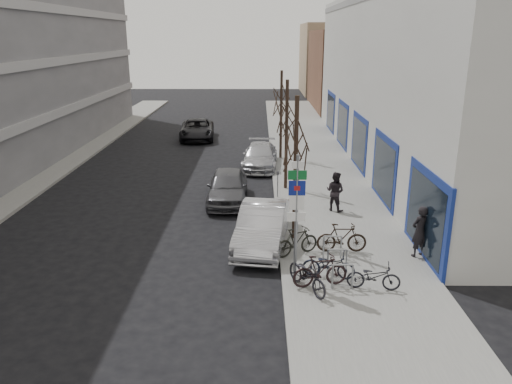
{
  "coord_description": "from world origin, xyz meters",
  "views": [
    {
      "loc": [
        1.3,
        -14.08,
        7.5
      ],
      "look_at": [
        1.16,
        3.39,
        2.0
      ],
      "focal_mm": 35.0,
      "sensor_mm": 36.0,
      "label": 1
    }
  ],
  "objects_px": {
    "bike_far_curb": "(374,274)",
    "parked_car_back": "(260,156)",
    "meter_front": "(283,223)",
    "pedestrian_far": "(335,191)",
    "tree_near": "(296,135)",
    "meter_back": "(275,155)",
    "bike_mid_curb": "(329,263)",
    "bike_near_left": "(307,273)",
    "bike_far_inner": "(342,238)",
    "meter_mid": "(278,181)",
    "tree_mid": "(287,109)",
    "parked_car_mid": "(228,186)",
    "bike_near_right": "(320,271)",
    "bike_rack": "(337,258)",
    "lane_car": "(197,129)",
    "bike_mid_inner": "(297,241)",
    "parked_car_front": "(262,226)",
    "pedestrian_near": "(420,231)",
    "highway_sign_pole": "(296,212)",
    "tree_far": "(281,94)"
  },
  "relations": [
    {
      "from": "bike_mid_curb",
      "to": "parked_car_mid",
      "type": "relative_size",
      "value": 0.37
    },
    {
      "from": "tree_far",
      "to": "bike_rack",
      "type": "bearing_deg",
      "value": -85.68
    },
    {
      "from": "parked_car_front",
      "to": "parked_car_back",
      "type": "distance_m",
      "value": 11.49
    },
    {
      "from": "meter_back",
      "to": "bike_far_curb",
      "type": "relative_size",
      "value": 0.79
    },
    {
      "from": "bike_near_left",
      "to": "pedestrian_far",
      "type": "xyz_separation_m",
      "value": [
        1.85,
        7.19,
        0.31
      ]
    },
    {
      "from": "meter_front",
      "to": "bike_far_inner",
      "type": "xyz_separation_m",
      "value": [
        2.05,
        -0.78,
        -0.23
      ]
    },
    {
      "from": "bike_far_curb",
      "to": "lane_car",
      "type": "xyz_separation_m",
      "value": [
        -8.16,
        23.58,
        0.1
      ]
    },
    {
      "from": "bike_near_right",
      "to": "pedestrian_near",
      "type": "height_order",
      "value": "pedestrian_near"
    },
    {
      "from": "bike_near_right",
      "to": "parked_car_front",
      "type": "height_order",
      "value": "parked_car_front"
    },
    {
      "from": "bike_rack",
      "to": "bike_near_right",
      "type": "distance_m",
      "value": 1.15
    },
    {
      "from": "meter_front",
      "to": "meter_mid",
      "type": "distance_m",
      "value": 5.5
    },
    {
      "from": "parked_car_back",
      "to": "bike_mid_curb",
      "type": "bearing_deg",
      "value": -78.17
    },
    {
      "from": "meter_front",
      "to": "bike_far_curb",
      "type": "bearing_deg",
      "value": -53.6
    },
    {
      "from": "tree_near",
      "to": "meter_back",
      "type": "height_order",
      "value": "tree_near"
    },
    {
      "from": "meter_mid",
      "to": "parked_car_back",
      "type": "xyz_separation_m",
      "value": [
        -0.83,
        6.06,
        -0.22
      ]
    },
    {
      "from": "bike_far_curb",
      "to": "parked_car_back",
      "type": "relative_size",
      "value": 0.33
    },
    {
      "from": "bike_mid_inner",
      "to": "tree_far",
      "type": "bearing_deg",
      "value": -27.88
    },
    {
      "from": "bike_far_curb",
      "to": "highway_sign_pole",
      "type": "bearing_deg",
      "value": 86.83
    },
    {
      "from": "tree_mid",
      "to": "meter_mid",
      "type": "xyz_separation_m",
      "value": [
        -0.45,
        -1.5,
        -3.19
      ]
    },
    {
      "from": "parked_car_back",
      "to": "bike_far_inner",
      "type": "bearing_deg",
      "value": -73.64
    },
    {
      "from": "meter_mid",
      "to": "meter_back",
      "type": "bearing_deg",
      "value": 90.0
    },
    {
      "from": "parked_car_back",
      "to": "pedestrian_near",
      "type": "xyz_separation_m",
      "value": [
        5.48,
        -12.67,
        0.37
      ]
    },
    {
      "from": "tree_near",
      "to": "tree_far",
      "type": "distance_m",
      "value": 13.0
    },
    {
      "from": "parked_car_front",
      "to": "bike_mid_inner",
      "type": "bearing_deg",
      "value": -35.84
    },
    {
      "from": "bike_mid_inner",
      "to": "parked_car_front",
      "type": "bearing_deg",
      "value": 18.64
    },
    {
      "from": "parked_car_mid",
      "to": "pedestrian_near",
      "type": "bearing_deg",
      "value": -42.24
    },
    {
      "from": "meter_back",
      "to": "parked_car_front",
      "type": "xyz_separation_m",
      "value": [
        -0.75,
        -10.94,
        -0.14
      ]
    },
    {
      "from": "parked_car_back",
      "to": "parked_car_front",
      "type": "bearing_deg",
      "value": -86.37
    },
    {
      "from": "bike_far_curb",
      "to": "parked_car_back",
      "type": "height_order",
      "value": "parked_car_back"
    },
    {
      "from": "tree_far",
      "to": "lane_car",
      "type": "distance_m",
      "value": 9.53
    },
    {
      "from": "bike_near_right",
      "to": "parked_car_mid",
      "type": "bearing_deg",
      "value": 9.5
    },
    {
      "from": "bike_mid_inner",
      "to": "bike_far_curb",
      "type": "xyz_separation_m",
      "value": [
        2.15,
        -2.44,
        -0.03
      ]
    },
    {
      "from": "bike_mid_curb",
      "to": "pedestrian_far",
      "type": "height_order",
      "value": "pedestrian_far"
    },
    {
      "from": "meter_back",
      "to": "bike_far_inner",
      "type": "height_order",
      "value": "meter_back"
    },
    {
      "from": "tree_mid",
      "to": "parked_car_mid",
      "type": "height_order",
      "value": "tree_mid"
    },
    {
      "from": "meter_front",
      "to": "bike_mid_curb",
      "type": "height_order",
      "value": "meter_front"
    },
    {
      "from": "bike_near_left",
      "to": "bike_far_inner",
      "type": "distance_m",
      "value": 3.15
    },
    {
      "from": "meter_mid",
      "to": "tree_far",
      "type": "bearing_deg",
      "value": 86.78
    },
    {
      "from": "bike_near_left",
      "to": "bike_mid_curb",
      "type": "xyz_separation_m",
      "value": [
        0.75,
        0.82,
        -0.06
      ]
    },
    {
      "from": "tree_far",
      "to": "meter_front",
      "type": "height_order",
      "value": "tree_far"
    },
    {
      "from": "meter_back",
      "to": "bike_mid_inner",
      "type": "distance_m",
      "value": 12.08
    },
    {
      "from": "meter_front",
      "to": "pedestrian_far",
      "type": "bearing_deg",
      "value": 56.15
    },
    {
      "from": "bike_far_inner",
      "to": "parked_car_front",
      "type": "distance_m",
      "value": 2.92
    },
    {
      "from": "meter_back",
      "to": "parked_car_back",
      "type": "xyz_separation_m",
      "value": [
        -0.83,
        0.56,
        -0.22
      ]
    },
    {
      "from": "bike_near_left",
      "to": "bike_mid_inner",
      "type": "height_order",
      "value": "bike_near_left"
    },
    {
      "from": "bike_rack",
      "to": "lane_car",
      "type": "xyz_separation_m",
      "value": [
        -7.23,
        22.48,
        0.08
      ]
    },
    {
      "from": "tree_mid",
      "to": "bike_mid_curb",
      "type": "xyz_separation_m",
      "value": [
        0.88,
        -9.75,
        -3.45
      ]
    },
    {
      "from": "lane_car",
      "to": "pedestrian_near",
      "type": "distance_m",
      "value": 23.53
    },
    {
      "from": "bike_far_inner",
      "to": "bike_mid_curb",
      "type": "bearing_deg",
      "value": 160.54
    },
    {
      "from": "pedestrian_near",
      "to": "parked_car_front",
      "type": "bearing_deg",
      "value": -38.0
    }
  ]
}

